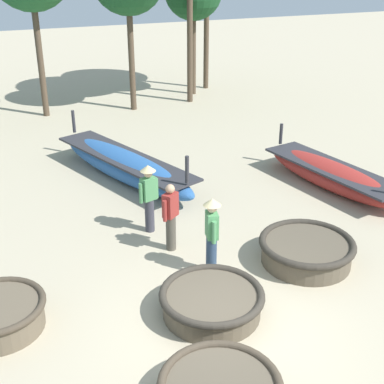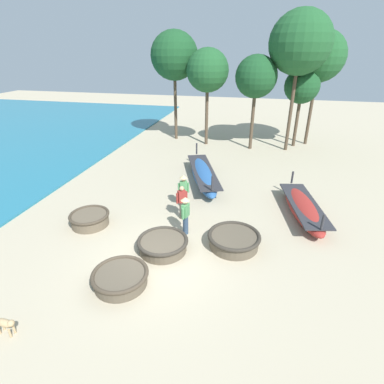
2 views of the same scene
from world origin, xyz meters
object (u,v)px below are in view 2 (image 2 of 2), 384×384
at_px(coracle_far_left, 120,277).
at_px(coracle_upturned, 234,239).
at_px(tree_right_mid, 320,56).
at_px(long_boat_ochre_hull, 303,208).
at_px(fisherman_standing_right, 184,189).
at_px(long_boat_white_hull, 203,175).
at_px(fisherman_by_coracle, 182,202).
at_px(tree_left_mid, 208,71).
at_px(tree_center, 174,56).
at_px(tree_tall_back, 256,77).
at_px(coracle_far_right, 90,218).
at_px(coracle_tilted, 163,244).
at_px(tree_leftmost, 302,86).
at_px(tree_rightmost, 300,43).
at_px(dog, 5,324).
at_px(fisherman_crouching, 185,213).

bearing_deg(coracle_far_left, coracle_upturned, 40.71).
bearing_deg(tree_right_mid, long_boat_ochre_hull, -96.57).
height_order(coracle_upturned, fisherman_standing_right, fisherman_standing_right).
height_order(long_boat_white_hull, fisherman_by_coracle, fisherman_by_coracle).
distance_m(tree_left_mid, tree_right_mid, 7.98).
height_order(coracle_upturned, tree_center, tree_center).
height_order(tree_tall_back, tree_right_mid, tree_right_mid).
bearing_deg(tree_left_mid, coracle_far_right, -101.69).
height_order(coracle_tilted, tree_leftmost, tree_leftmost).
relative_size(tree_leftmost, tree_tall_back, 0.87).
bearing_deg(coracle_upturned, coracle_tilted, -161.55).
height_order(tree_rightmost, tree_right_mid, tree_rightmost).
distance_m(coracle_upturned, tree_left_mid, 14.59).
xyz_separation_m(coracle_upturned, coracle_far_left, (-3.35, -2.89, -0.03)).
height_order(coracle_far_left, tree_center, tree_center).
bearing_deg(tree_left_mid, coracle_tilted, -86.19).
distance_m(coracle_upturned, coracle_tilted, 2.71).
distance_m(dog, tree_left_mid, 19.28).
bearing_deg(coracle_tilted, coracle_far_left, -110.99).
bearing_deg(dog, fisherman_crouching, 58.83).
relative_size(coracle_upturned, coracle_tilted, 1.05).
relative_size(coracle_upturned, long_boat_ochre_hull, 0.42).
bearing_deg(dog, tree_center, 92.28).
xyz_separation_m(fisherman_by_coracle, tree_rightmost, (5.05, 11.43, 6.36)).
bearing_deg(fisherman_standing_right, coracle_far_left, -97.43).
distance_m(long_boat_ochre_hull, dog, 11.80).
distance_m(tree_leftmost, tree_tall_back, 3.63).
height_order(tree_left_mid, tree_leftmost, tree_left_mid).
distance_m(fisherman_standing_right, dog, 8.39).
distance_m(tree_rightmost, tree_center, 8.96).
bearing_deg(tree_right_mid, coracle_far_left, -112.88).
relative_size(fisherman_crouching, tree_rightmost, 0.18).
distance_m(fisherman_by_coracle, tree_right_mid, 15.97).
relative_size(coracle_tilted, fisherman_standing_right, 1.15).
bearing_deg(tree_left_mid, tree_tall_back, -7.24).
relative_size(coracle_far_right, long_boat_ochre_hull, 0.35).
relative_size(coracle_tilted, tree_leftmost, 0.34).
bearing_deg(tree_center, fisherman_by_coracle, -73.27).
xyz_separation_m(coracle_upturned, coracle_far_right, (-6.20, 0.18, 0.00)).
height_order(long_boat_white_hull, dog, long_boat_white_hull).
height_order(coracle_far_right, dog, same).
relative_size(coracle_far_left, fisherman_crouching, 1.10).
distance_m(long_boat_white_hull, fisherman_by_coracle, 4.27).
relative_size(tree_left_mid, tree_rightmost, 0.76).
bearing_deg(coracle_far_right, tree_center, 90.21).
bearing_deg(tree_rightmost, coracle_far_left, -110.47).
bearing_deg(dog, coracle_tilted, 56.81).
xyz_separation_m(tree_rightmost, tree_right_mid, (1.62, 1.99, -0.84)).
relative_size(coracle_far_left, long_boat_ochre_hull, 0.38).
height_order(coracle_far_right, tree_center, tree_center).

